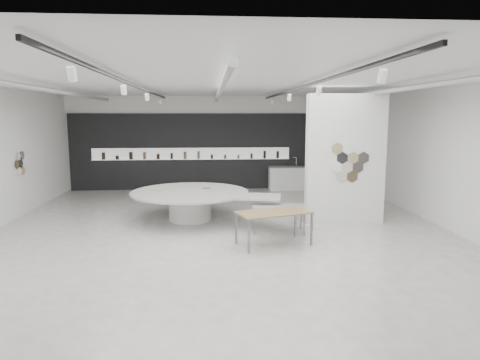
{
  "coord_description": "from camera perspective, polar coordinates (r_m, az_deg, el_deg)",
  "views": [
    {
      "loc": [
        -0.29,
        -10.63,
        3.0
      ],
      "look_at": [
        0.56,
        1.2,
        1.22
      ],
      "focal_mm": 32.0,
      "sensor_mm": 36.0,
      "label": 1
    }
  ],
  "objects": [
    {
      "name": "room",
      "position": [
        10.67,
        -3.06,
        3.55
      ],
      "size": [
        12.02,
        14.02,
        3.82
      ],
      "color": "beige",
      "rests_on": "ground"
    },
    {
      "name": "back_wall_display",
      "position": [
        17.63,
        -3.44,
        3.78
      ],
      "size": [
        11.8,
        0.27,
        3.1
      ],
      "color": "black",
      "rests_on": "ground"
    },
    {
      "name": "partition_column",
      "position": [
        12.29,
        13.88,
        2.69
      ],
      "size": [
        2.2,
        0.38,
        3.6
      ],
      "color": "white",
      "rests_on": "ground"
    },
    {
      "name": "display_island",
      "position": [
        12.41,
        -6.39,
        -2.85
      ],
      "size": [
        4.56,
        3.97,
        0.86
      ],
      "rotation": [
        0.0,
        0.0,
        -0.2
      ],
      "color": "white",
      "rests_on": "ground"
    },
    {
      "name": "sample_table_wood",
      "position": [
        10.02,
        4.53,
        -4.57
      ],
      "size": [
        1.86,
        1.32,
        0.79
      ],
      "rotation": [
        0.0,
        0.0,
        0.32
      ],
      "color": "olive",
      "rests_on": "ground"
    },
    {
      "name": "sample_table_stone",
      "position": [
        11.13,
        5.14,
        -3.77
      ],
      "size": [
        1.39,
        0.77,
        0.69
      ],
      "rotation": [
        0.0,
        0.0,
        -0.07
      ],
      "color": "gray",
      "rests_on": "ground"
    },
    {
      "name": "kitchen_counter",
      "position": [
        17.64,
        6.57,
        0.26
      ],
      "size": [
        1.69,
        0.69,
        1.32
      ],
      "rotation": [
        0.0,
        0.0,
        -0.02
      ],
      "color": "white",
      "rests_on": "ground"
    }
  ]
}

